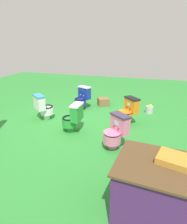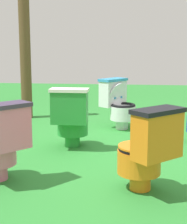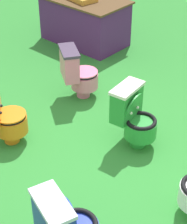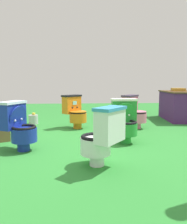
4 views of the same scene
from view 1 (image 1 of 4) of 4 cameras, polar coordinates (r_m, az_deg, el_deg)
ground at (r=5.33m, az=-3.40°, el=-2.98°), size 14.00×14.00×0.00m
toilet_blue at (r=6.25m, az=-3.37°, el=4.28°), size 0.57×0.62×0.73m
toilet_green at (r=4.67m, az=-6.16°, el=-1.65°), size 0.49×0.43×0.73m
toilet_orange at (r=5.16m, az=10.23°, el=0.29°), size 0.63×0.63×0.73m
toilet_white at (r=5.57m, az=-14.68°, el=1.54°), size 0.62×0.64×0.73m
toilet_pink at (r=3.99m, az=6.62°, el=-5.79°), size 0.63×0.64×0.73m
vendor_table at (r=2.71m, az=23.18°, el=-21.66°), size 1.54×1.01×0.85m
small_crate at (r=6.64m, az=2.95°, el=3.05°), size 0.49×0.48×0.26m
lemon_bucket at (r=6.18m, az=16.33°, el=0.74°), size 0.22×0.22×0.28m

